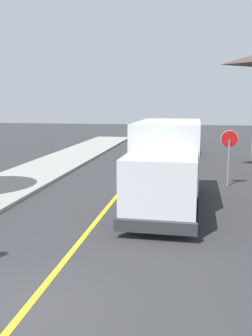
# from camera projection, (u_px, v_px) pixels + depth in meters

# --- Properties ---
(ground_plane) EXTENTS (120.00, 120.00, 0.00)m
(ground_plane) POSITION_uv_depth(u_px,v_px,m) (23.00, 312.00, 7.00)
(ground_plane) COLOR #303033
(centre_line_yellow) EXTENTS (0.16, 56.00, 0.01)m
(centre_line_yellow) POSITION_uv_depth(u_px,v_px,m) (121.00, 190.00, 16.69)
(centre_line_yellow) COLOR gold
(centre_line_yellow) RESTS_ON ground
(box_truck) EXTENTS (2.50, 7.21, 3.20)m
(box_truck) POSITION_uv_depth(u_px,v_px,m) (167.00, 160.00, 14.01)
(box_truck) COLOR silver
(box_truck) RESTS_ON ground
(parked_car_near) EXTENTS (1.99, 4.47, 1.67)m
(parked_car_near) POSITION_uv_depth(u_px,v_px,m) (167.00, 157.00, 21.57)
(parked_car_near) COLOR silver
(parked_car_near) RESTS_ON ground
(parked_car_mid) EXTENTS (1.83, 4.41, 1.67)m
(parked_car_mid) POSITION_uv_depth(u_px,v_px,m) (184.00, 144.00, 28.32)
(parked_car_mid) COLOR #4C564C
(parked_car_mid) RESTS_ON ground
(parked_car_far) EXTENTS (1.96, 4.46, 1.67)m
(parked_car_far) POSITION_uv_depth(u_px,v_px,m) (179.00, 136.00, 35.18)
(parked_car_far) COLOR black
(parked_car_far) RESTS_ON ground
(stop_sign) EXTENTS (0.80, 0.10, 2.65)m
(stop_sign) POSITION_uv_depth(u_px,v_px,m) (229.00, 147.00, 17.28)
(stop_sign) COLOR gray
(stop_sign) RESTS_ON ground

